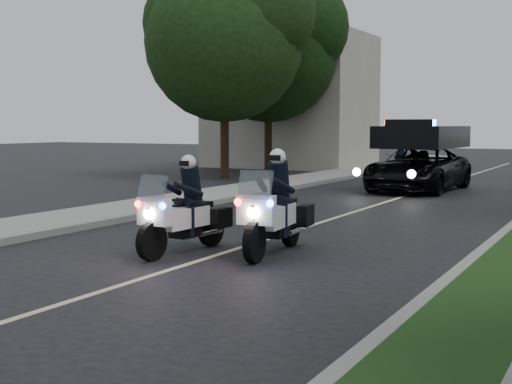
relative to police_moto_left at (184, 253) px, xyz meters
The scene contains 12 objects.
ground 2.14m from the police_moto_left, 72.56° to the right, with size 120.00×120.00×0.00m, color black.
curb_left 8.68m from the police_moto_left, 113.49° to the left, with size 0.20×60.00×0.15m, color gray.
sidewalk_left 9.17m from the police_moto_left, 119.81° to the left, with size 2.00×60.00×0.16m, color gray.
building_far 25.96m from the police_moto_left, 111.34° to the left, with size 8.00×6.00×7.00m, color #A8A396.
lane_marking 7.98m from the police_moto_left, 85.39° to the left, with size 0.12×50.00×0.01m, color #BFB78C.
police_moto_left is the anchor object (origin of this frame).
police_moto_right 1.60m from the police_moto_left, 25.51° to the left, with size 0.76×2.18×1.85m, color silver, non-canonical shape.
police_suv 13.49m from the police_moto_left, 87.87° to the left, with size 2.49×5.38×2.61m, color black.
bicycle 20.64m from the police_moto_left, 96.20° to the left, with size 0.58×1.67×0.88m, color black.
cyclist 20.64m from the police_moto_left, 96.20° to the left, with size 0.62×0.42×1.73m, color black.
tree_left_near 16.98m from the police_moto_left, 118.53° to the left, with size 6.58×6.58×10.97m, color #1B3A13, non-canonical shape.
tree_left_far 21.38m from the police_moto_left, 113.40° to the left, with size 6.59×6.59×10.98m, color black, non-canonical shape.
Camera 1 is at (6.24, -8.02, 2.26)m, focal length 48.66 mm.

